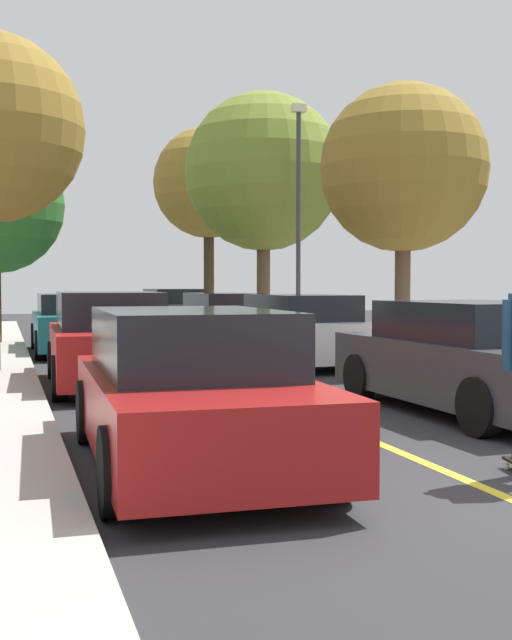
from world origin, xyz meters
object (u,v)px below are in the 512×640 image
at_px(parked_car_left_near, 108,341).
at_px(parked_car_left_far, 73,324).
at_px(parked_car_right_near, 301,330).
at_px(streetlamp, 298,207).
at_px(parked_car_right_farthest, 173,310).
at_px(parked_car_right_far, 223,319).
at_px(street_tree_right_far, 209,183).
at_px(street_tree_right_nearest, 403,169).
at_px(parked_car_right_nearest, 475,358).
at_px(street_tree_right_near, 263,173).
at_px(parked_car_left_nearest, 191,391).

height_order(parked_car_left_near, parked_car_left_far, parked_car_left_near).
bearing_deg(parked_car_right_near, streetlamp, 69.95).
distance_m(parked_car_right_farthest, streetlamp, 8.47).
height_order(parked_car_right_far, parked_car_right_farthest, parked_car_right_farthest).
bearing_deg(parked_car_right_farthest, parked_car_right_far, -90.01).
bearing_deg(street_tree_right_far, streetlamp, -89.98).
relative_size(parked_car_left_far, street_tree_right_far, 0.63).
distance_m(street_tree_right_nearest, streetlamp, 5.73).
distance_m(parked_car_right_near, parked_car_right_far, 5.85).
distance_m(parked_car_right_nearest, parked_car_right_near, 6.13).
bearing_deg(parked_car_right_farthest, parked_car_right_near, -90.00).
height_order(parked_car_left_near, streetlamp, streetlamp).
bearing_deg(parked_car_right_farthest, street_tree_right_near, -70.15).
relative_size(parked_car_left_far, parked_car_right_near, 1.13).
relative_size(parked_car_left_nearest, parked_car_left_far, 0.90).
xyz_separation_m(parked_car_left_far, parked_car_right_far, (4.07, 1.60, -0.01)).
bearing_deg(parked_car_right_nearest, parked_car_left_near, 136.21).
height_order(parked_car_left_far, parked_car_right_nearest, parked_car_right_nearest).
height_order(parked_car_left_nearest, parked_car_right_farthest, parked_car_right_farthest).
height_order(parked_car_right_far, street_tree_right_nearest, street_tree_right_nearest).
xyz_separation_m(parked_car_left_nearest, street_tree_right_near, (5.82, 15.67, 4.23)).
relative_size(street_tree_right_nearest, street_tree_right_far, 0.73).
distance_m(parked_car_left_near, parked_car_right_nearest, 5.64).
bearing_deg(street_tree_right_far, street_tree_right_near, -90.00).
xyz_separation_m(parked_car_left_nearest, streetlamp, (5.82, 12.76, 2.94)).
bearing_deg(parked_car_left_nearest, parked_car_right_far, 73.57).
height_order(parked_car_left_near, parked_car_right_near, parked_car_left_near).
height_order(street_tree_right_nearest, street_tree_right_far, street_tree_right_far).
height_order(parked_car_left_near, parked_car_right_nearest, parked_car_left_near).
bearing_deg(parked_car_left_near, street_tree_right_far, 70.56).
xyz_separation_m(parked_car_left_far, parked_car_right_near, (4.07, -4.26, 0.01)).
bearing_deg(street_tree_right_nearest, parked_car_right_farthest, 97.38).
relative_size(parked_car_left_far, street_tree_right_nearest, 0.86).
relative_size(parked_car_left_nearest, parked_car_right_farthest, 0.99).
height_order(street_tree_right_nearest, street_tree_right_near, street_tree_right_near).
distance_m(parked_car_left_near, street_tree_right_near, 12.25).
relative_size(parked_car_right_far, street_tree_right_far, 0.63).
distance_m(parked_car_left_nearest, parked_car_right_far, 14.40).
height_order(street_tree_right_near, streetlamp, street_tree_right_near).
bearing_deg(parked_car_right_farthest, street_tree_right_far, 44.57).
distance_m(street_tree_right_nearest, street_tree_right_far, 15.28).
bearing_deg(street_tree_right_near, parked_car_right_far, -133.16).
bearing_deg(street_tree_right_far, parked_car_right_nearest, -94.89).
xyz_separation_m(parked_car_right_farthest, streetlamp, (1.75, -7.75, 2.91)).
distance_m(parked_car_left_nearest, street_tree_right_nearest, 9.66).
bearing_deg(street_tree_right_far, parked_car_right_farthest, -135.43).
xyz_separation_m(parked_car_right_farthest, street_tree_right_far, (1.75, 1.72, 4.67)).
xyz_separation_m(parked_car_right_near, street_tree_right_far, (1.75, 14.27, 4.68)).
bearing_deg(street_tree_right_far, parked_car_right_near, -96.98).
distance_m(parked_car_left_near, parked_car_right_farthest, 15.32).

